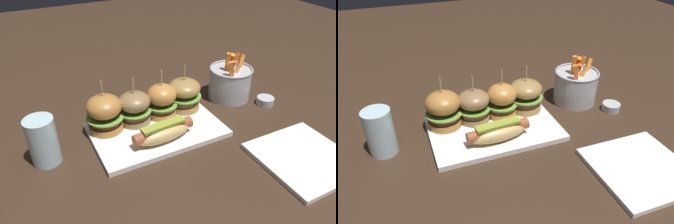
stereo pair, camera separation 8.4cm
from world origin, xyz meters
TOP-DOWN VIEW (x-y plane):
  - ground_plane at (0.00, 0.00)m, footprint 3.00×3.00m
  - platter_main at (0.00, 0.00)m, footprint 0.34×0.22m
  - hot_dog at (-0.01, -0.05)m, footprint 0.17×0.07m
  - slider_far_left at (-0.12, 0.06)m, footprint 0.10×0.10m
  - slider_center_left at (-0.04, 0.05)m, footprint 0.09×0.09m
  - slider_center_right at (0.04, 0.05)m, footprint 0.09×0.09m
  - slider_far_right at (0.12, 0.06)m, footprint 0.10×0.10m
  - fries_bucket at (0.29, 0.07)m, footprint 0.13×0.13m
  - sauce_ramekin at (0.36, -0.02)m, footprint 0.05×0.05m
  - side_plate at (0.26, -0.26)m, footprint 0.21×0.21m
  - water_glass at (-0.28, 0.01)m, footprint 0.07×0.07m

SIDE VIEW (x-z plane):
  - ground_plane at x=0.00m, z-range 0.00..0.00m
  - side_plate at x=0.26m, z-range 0.00..0.01m
  - platter_main at x=0.00m, z-range 0.00..0.01m
  - sauce_ramekin at x=0.36m, z-range 0.00..0.02m
  - hot_dog at x=-0.01m, z-range 0.01..0.06m
  - fries_bucket at x=0.29m, z-range -0.02..0.13m
  - slider_center_left at x=-0.04m, z-range -0.01..0.13m
  - water_glass at x=-0.28m, z-range 0.00..0.12m
  - slider_far_right at x=0.12m, z-range -0.01..0.13m
  - slider_center_right at x=0.04m, z-range -0.01..0.13m
  - slider_far_left at x=-0.12m, z-range -0.01..0.14m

